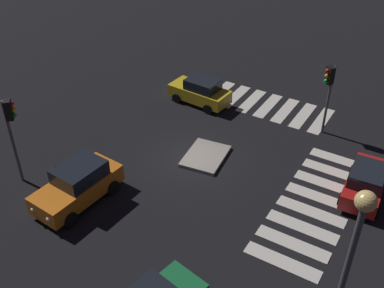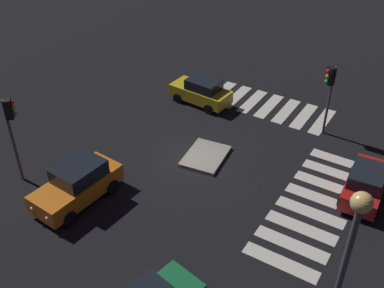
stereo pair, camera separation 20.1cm
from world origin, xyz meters
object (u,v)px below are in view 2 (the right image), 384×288
(traffic_light_east, at_px, (330,84))
(street_lamp, at_px, (346,259))
(car_yellow, at_px, (201,91))
(car_orange, at_px, (77,184))
(car_red, at_px, (366,183))
(traffic_light_west, at_px, (11,121))
(traffic_island, at_px, (205,156))

(traffic_light_east, height_order, street_lamp, street_lamp)
(car_yellow, xyz_separation_m, street_lamp, (-12.77, -12.13, 4.21))
(car_orange, bearing_deg, car_red, 126.98)
(car_yellow, height_order, car_red, car_yellow)
(traffic_light_west, bearing_deg, car_red, -15.62)
(car_yellow, distance_m, traffic_light_east, 7.98)
(car_yellow, bearing_deg, traffic_island, 127.29)
(traffic_island, xyz_separation_m, traffic_light_east, (5.53, -4.40, 3.03))
(traffic_island, height_order, street_lamp, street_lamp)
(car_red, bearing_deg, traffic_light_east, 36.60)
(car_orange, xyz_separation_m, car_yellow, (10.89, -0.14, -0.11))
(car_red, xyz_separation_m, traffic_light_west, (-7.54, 14.66, 2.60))
(car_orange, relative_size, traffic_light_east, 1.09)
(car_yellow, height_order, traffic_light_east, traffic_light_east)
(car_orange, xyz_separation_m, street_lamp, (-1.88, -12.27, 4.11))
(traffic_light_west, xyz_separation_m, street_lamp, (-1.58, -15.64, 1.61))
(car_orange, distance_m, street_lamp, 13.08)
(traffic_light_west, bearing_deg, street_lamp, -48.64)
(car_red, bearing_deg, car_orange, 119.64)
(traffic_island, xyz_separation_m, car_yellow, (4.91, 3.22, 0.74))
(car_yellow, relative_size, street_lamp, 0.54)
(traffic_island, height_order, car_yellow, car_yellow)
(traffic_light_east, bearing_deg, car_red, 78.73)
(car_orange, bearing_deg, traffic_island, 155.00)
(traffic_light_east, bearing_deg, car_yellow, -46.21)
(car_yellow, bearing_deg, traffic_light_east, -171.26)
(traffic_island, relative_size, car_red, 0.73)
(traffic_island, xyz_separation_m, car_orange, (-5.98, 3.36, 0.84))
(car_red, xyz_separation_m, traffic_light_east, (4.27, 3.54, 2.30))
(car_orange, height_order, car_red, car_orange)
(car_orange, relative_size, street_lamp, 0.61)
(car_yellow, xyz_separation_m, traffic_light_east, (0.63, -7.62, 2.30))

